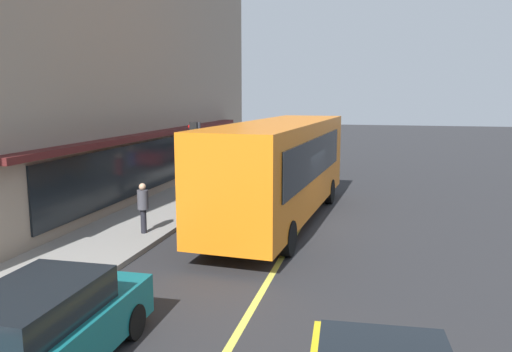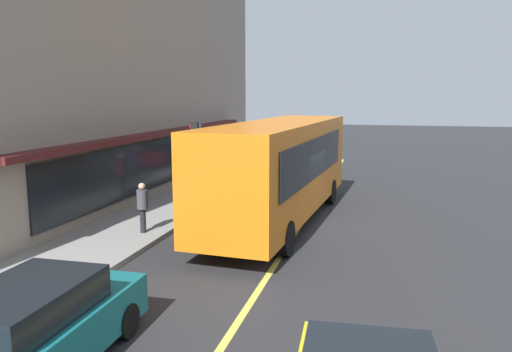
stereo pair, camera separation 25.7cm
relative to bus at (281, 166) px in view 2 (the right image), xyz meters
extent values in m
plane|color=#28282B|center=(-0.21, -0.75, -1.99)|extent=(120.00, 120.00, 0.00)
cube|color=gray|center=(-0.21, 4.58, -1.91)|extent=(80.00, 3.00, 0.15)
cube|color=#D8D14C|center=(-0.21, -0.75, -1.98)|extent=(36.00, 0.16, 0.01)
cube|color=gray|center=(3.19, 11.71, 4.68)|extent=(27.97, 11.27, 13.33)
cube|color=#4C1919|center=(3.19, 5.82, 0.81)|extent=(19.58, 0.70, 0.20)
cube|color=black|center=(3.19, 6.04, -0.49)|extent=(16.78, 0.08, 2.00)
cube|color=orange|center=(-0.04, 0.00, 0.01)|extent=(11.15, 3.28, 3.00)
cube|color=black|center=(5.40, -0.39, 0.37)|extent=(0.27, 2.10, 1.80)
cube|color=black|center=(-0.25, 1.29, 0.37)|extent=(8.78, 0.69, 1.32)
cube|color=black|center=(-0.43, -1.24, 0.37)|extent=(8.78, 0.69, 1.32)
cube|color=#0CF259|center=(5.47, -0.39, 1.26)|extent=(0.22, 1.90, 0.36)
cube|color=#2D2D33|center=(5.50, -0.39, -1.24)|extent=(0.33, 2.41, 0.40)
cylinder|color=black|center=(3.55, 0.88, -1.49)|extent=(1.02, 0.37, 1.00)
cylinder|color=black|center=(3.39, -1.38, -1.49)|extent=(1.02, 0.37, 1.00)
cylinder|color=black|center=(-3.47, 1.38, -1.49)|extent=(1.02, 0.37, 1.00)
cylinder|color=black|center=(-3.63, -0.87, -1.49)|extent=(1.02, 0.37, 1.00)
cylinder|color=#2D2D33|center=(1.76, 3.63, -0.24)|extent=(0.12, 0.12, 3.20)
cube|color=black|center=(1.76, 3.83, 0.91)|extent=(0.30, 0.30, 0.90)
sphere|color=red|center=(1.76, 4.00, 1.18)|extent=(0.18, 0.18, 0.18)
sphere|color=orange|center=(1.76, 4.00, 0.91)|extent=(0.18, 0.18, 0.18)
sphere|color=green|center=(1.76, 4.00, 0.64)|extent=(0.18, 0.18, 0.18)
cube|color=maroon|center=(12.76, 1.71, -1.39)|extent=(4.32, 1.85, 0.75)
cube|color=black|center=(12.61, 1.71, -0.74)|extent=(2.43, 1.54, 0.55)
cylinder|color=black|center=(14.19, 2.51, -1.67)|extent=(0.64, 0.23, 0.64)
cylinder|color=black|center=(14.17, 0.87, -1.67)|extent=(0.64, 0.23, 0.64)
cylinder|color=black|center=(11.35, 2.54, -1.67)|extent=(0.64, 0.23, 0.64)
cylinder|color=black|center=(11.33, 0.90, -1.67)|extent=(0.64, 0.23, 0.64)
cube|color=#14666B|center=(-10.37, 1.85, -1.39)|extent=(4.33, 1.87, 0.75)
cube|color=black|center=(-10.52, 1.85, -0.74)|extent=(2.43, 1.55, 0.55)
cylinder|color=black|center=(-8.96, 2.70, -1.67)|extent=(0.64, 0.23, 0.64)
cylinder|color=black|center=(-8.94, 1.06, -1.67)|extent=(0.64, 0.23, 0.64)
cylinder|color=black|center=(5.13, 3.68, -1.41)|extent=(0.18, 0.18, 0.85)
cylinder|color=#33388C|center=(5.13, 3.68, -0.65)|extent=(0.34, 0.34, 0.67)
sphere|color=tan|center=(5.13, 3.68, -0.19)|extent=(0.24, 0.24, 0.24)
cylinder|color=black|center=(-2.93, 3.79, -1.46)|extent=(0.18, 0.18, 0.76)
cylinder|color=#3F3F47|center=(-2.93, 3.79, -0.78)|extent=(0.34, 0.34, 0.60)
sphere|color=tan|center=(-2.93, 3.79, -0.37)|extent=(0.21, 0.21, 0.21)
cylinder|color=black|center=(2.49, 4.46, -1.41)|extent=(0.18, 0.18, 0.85)
cylinder|color=maroon|center=(2.49, 4.46, -0.64)|extent=(0.34, 0.34, 0.68)
sphere|color=tan|center=(2.49, 4.46, -0.19)|extent=(0.24, 0.24, 0.24)
camera|label=1|loc=(-16.62, -3.10, 2.40)|focal=34.69mm
camera|label=2|loc=(-16.55, -3.35, 2.40)|focal=34.69mm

